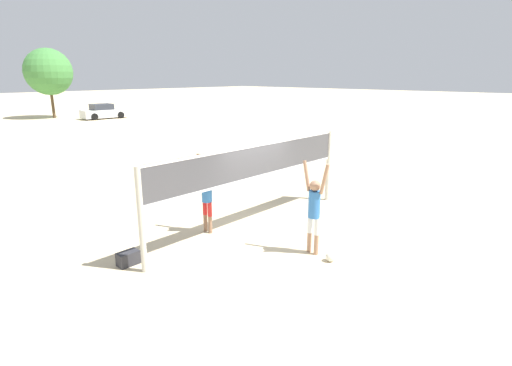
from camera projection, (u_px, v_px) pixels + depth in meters
ground_plane at (256, 227)px, 11.25m from camera, size 200.00×200.00×0.00m
volleyball_net at (256, 170)px, 10.81m from camera, size 7.25×0.13×2.36m
player_spiker at (314, 206)px, 9.33m from camera, size 0.28×0.72×2.25m
player_blocker at (207, 192)px, 10.63m from camera, size 0.28×0.71×2.15m
volleyball at (330, 257)px, 9.18m from camera, size 0.22×0.22×0.22m
gear_bag at (128, 258)px, 9.01m from camera, size 0.48×0.28×0.31m
parked_car_near at (104, 112)px, 38.83m from camera, size 4.27×2.12×1.42m
tree_left_cluster at (48, 72)px, 38.42m from camera, size 4.43×4.43×6.63m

